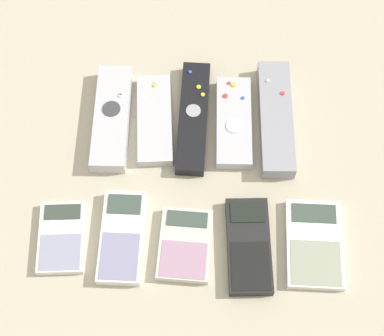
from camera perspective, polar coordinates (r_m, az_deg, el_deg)
ground_plane at (r=1.00m, az=-0.04°, el=-1.90°), size 3.00×3.00×0.00m
remote_0 at (r=1.05m, az=-7.14°, el=4.44°), size 0.06×0.19×0.03m
remote_1 at (r=1.05m, az=-3.35°, el=4.34°), size 0.07×0.17×0.02m
remote_2 at (r=1.05m, az=0.18°, el=4.53°), size 0.05×0.21×0.02m
remote_3 at (r=1.05m, az=3.74°, el=4.09°), size 0.06×0.16×0.02m
remote_4 at (r=1.05m, az=7.45°, el=4.41°), size 0.05×0.21×0.03m
calculator_0 at (r=0.98m, az=-11.49°, el=-6.05°), size 0.07×0.11×0.01m
calculator_1 at (r=0.96m, az=-6.23°, el=-6.10°), size 0.07×0.15×0.02m
calculator_2 at (r=0.95m, az=-0.62°, el=-6.83°), size 0.08×0.12×0.02m
calculator_3 at (r=0.96m, az=5.06°, el=-6.90°), size 0.07×0.15×0.02m
calculator_4 at (r=0.97m, az=10.82°, el=-6.65°), size 0.09×0.14×0.01m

